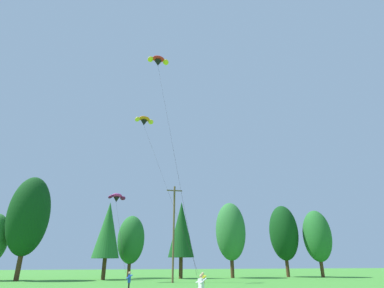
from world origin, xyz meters
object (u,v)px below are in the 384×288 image
utility_pole (174,230)px  parafoil_kite_mid_red_yellow (158,61)px  kite_flyer_near (129,281)px  kite_flyer_far (203,282)px  kite_flyer_mid (201,286)px  parafoil_kite_high_magenta (117,197)px  parafoil_kite_far_orange (144,121)px

utility_pole → parafoil_kite_mid_red_yellow: parafoil_kite_mid_red_yellow is taller
kite_flyer_near → parafoil_kite_mid_red_yellow: parafoil_kite_mid_red_yellow is taller
utility_pole → kite_flyer_far: bearing=-91.8°
utility_pole → kite_flyer_mid: 21.31m
kite_flyer_near → parafoil_kite_mid_red_yellow: bearing=48.4°
parafoil_kite_high_magenta → parafoil_kite_mid_red_yellow: parafoil_kite_mid_red_yellow is taller
parafoil_kite_far_orange → kite_flyer_mid: bearing=-81.2°
parafoil_kite_high_magenta → parafoil_kite_mid_red_yellow: size_ratio=0.71×
utility_pole → kite_flyer_far: size_ratio=7.37×
utility_pole → kite_flyer_near: 15.66m
utility_pole → kite_flyer_near: size_ratio=7.37×
kite_flyer_near → parafoil_kite_far_orange: bearing=85.1°
kite_flyer_near → kite_flyer_far: (5.50, -3.12, 0.00)m
kite_flyer_far → parafoil_kite_mid_red_yellow: (-3.83, 5.00, 23.76)m
parafoil_kite_far_orange → utility_pole: bearing=2.2°
kite_flyer_near → kite_flyer_mid: same height
parafoil_kite_high_magenta → kite_flyer_mid: bearing=-75.1°
kite_flyer_far → parafoil_kite_high_magenta: bearing=111.2°
kite_flyer_far → utility_pole: bearing=88.2°
utility_pole → parafoil_kite_high_magenta: utility_pole is taller
kite_flyer_mid → parafoil_kite_high_magenta: 25.87m
parafoil_kite_far_orange → parafoil_kite_high_magenta: bearing=137.7°
utility_pole → parafoil_kite_mid_red_yellow: (-4.34, -11.50, 18.26)m
kite_flyer_near → parafoil_kite_far_orange: parafoil_kite_far_orange is taller
kite_flyer_far → parafoil_kite_high_magenta: size_ratio=0.10×
kite_flyer_mid → kite_flyer_near: bearing=121.0°
kite_flyer_near → utility_pole: bearing=65.8°
kite_flyer_mid → parafoil_kite_far_orange: parafoil_kite_far_orange is taller
kite_flyer_far → parafoil_kite_mid_red_yellow: size_ratio=0.07×
kite_flyer_far → parafoil_kite_mid_red_yellow: 24.58m
parafoil_kite_far_orange → parafoil_kite_mid_red_yellow: bearing=-87.3°
kite_flyer_far → parafoil_kite_far_orange: size_ratio=0.08×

